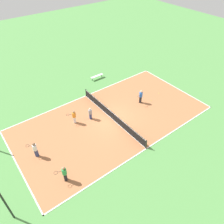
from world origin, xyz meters
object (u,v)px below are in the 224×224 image
object	(u,v)px
player_far_green	(64,173)
fence_post_back_left	(5,203)
player_baseline_gray	(90,113)
tennis_ball_far_baseline	(136,136)
tennis_net	(112,115)
player_near_blue	(141,96)
player_near_white	(35,149)
tennis_ball_left_sideline	(151,100)
player_center_orange	(74,116)
tennis_ball_right_alley	(159,93)
bench	(97,76)

from	to	relation	value
player_far_green	fence_post_back_left	size ratio (longest dim) A/B	0.41
player_baseline_gray	tennis_ball_far_baseline	world-z (taller)	player_baseline_gray
tennis_net	fence_post_back_left	xyz separation A→B (m)	(-4.01, 11.44, 1.47)
tennis_net	player_baseline_gray	size ratio (longest dim) A/B	7.36
player_far_green	fence_post_back_left	world-z (taller)	fence_post_back_left
tennis_ball_far_baseline	fence_post_back_left	distance (m)	11.86
player_near_blue	fence_post_back_left	distance (m)	16.24
player_near_white	tennis_ball_left_sideline	bearing A→B (deg)	-136.38
player_center_orange	player_near_blue	distance (m)	7.72
player_center_orange	player_near_white	distance (m)	5.04
player_baseline_gray	tennis_ball_right_alley	bearing A→B (deg)	93.11
player_center_orange	player_near_blue	bearing A→B (deg)	-169.71
player_near_white	tennis_ball_far_baseline	size ratio (longest dim) A/B	23.68
player_near_blue	player_far_green	bearing A→B (deg)	-5.61
player_far_green	player_near_white	xyz separation A→B (m)	(3.61, 0.85, -0.01)
player_near_blue	tennis_ball_right_alley	world-z (taller)	player_near_blue
bench	player_far_green	world-z (taller)	player_far_green
bench	tennis_ball_far_baseline	xyz separation A→B (m)	(-10.87, 2.98, -0.33)
tennis_ball_right_alley	fence_post_back_left	distance (m)	19.21
player_baseline_gray	fence_post_back_left	bearing A→B (deg)	-50.69
tennis_net	fence_post_back_left	world-z (taller)	fence_post_back_left
tennis_net	fence_post_back_left	bearing A→B (deg)	109.33
player_far_green	tennis_ball_left_sideline	bearing A→B (deg)	-148.00
tennis_net	player_near_white	size ratio (longest dim) A/B	6.26
tennis_ball_left_sideline	bench	bearing A→B (deg)	15.90
player_near_blue	tennis_ball_left_sideline	world-z (taller)	player_near_blue
player_far_green	tennis_ball_far_baseline	bearing A→B (deg)	-161.20
player_near_white	player_near_blue	world-z (taller)	player_near_blue
player_center_orange	tennis_ball_far_baseline	xyz separation A→B (m)	(-5.18, -3.62, -0.82)
bench	player_near_blue	size ratio (longest dim) A/B	1.11
player_near_blue	tennis_ball_left_sideline	distance (m)	1.61
player_far_green	player_near_blue	world-z (taller)	player_far_green
tennis_ball_left_sideline	player_near_blue	bearing A→B (deg)	66.97
player_far_green	player_near_white	distance (m)	3.71
tennis_ball_far_baseline	tennis_ball_right_alley	size ratio (longest dim) A/B	1.00
fence_post_back_left	player_near_white	bearing A→B (deg)	-39.53
player_baseline_gray	fence_post_back_left	size ratio (longest dim) A/B	0.35
player_far_green	player_center_orange	world-z (taller)	player_far_green
player_baseline_gray	fence_post_back_left	xyz separation A→B (m)	(-5.35, 9.68, 1.20)
player_baseline_gray	tennis_ball_left_sideline	xyz separation A→B (m)	(-1.61, -7.19, -0.73)
player_baseline_gray	player_near_blue	xyz separation A→B (m)	(-1.08, -5.95, 0.16)
tennis_ball_far_baseline	tennis_ball_left_sideline	world-z (taller)	same
tennis_net	player_far_green	distance (m)	8.09
tennis_ball_far_baseline	player_near_blue	bearing A→B (deg)	-47.25
player_near_white	tennis_ball_left_sideline	size ratio (longest dim) A/B	23.68
bench	player_center_orange	xyz separation A→B (m)	(-5.69, 6.60, 0.49)
player_near_white	tennis_ball_far_baseline	world-z (taller)	player_near_white
player_far_green	player_near_blue	size ratio (longest dim) A/B	1.01
player_near_blue	fence_post_back_left	bearing A→B (deg)	-8.84
player_near_white	player_near_blue	distance (m)	12.29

